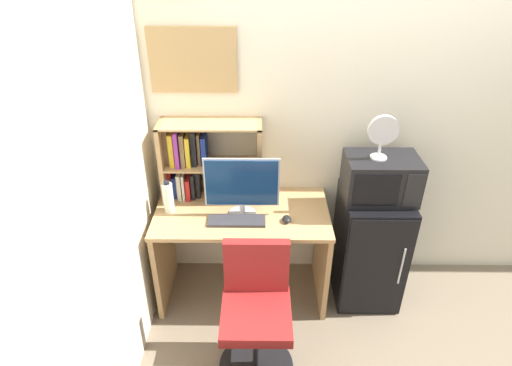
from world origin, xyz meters
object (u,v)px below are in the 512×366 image
at_px(hutch_bookshelf, 197,158).
at_px(mini_fridge, 369,247).
at_px(desk_fan, 383,134).
at_px(desk_chair, 256,318).
at_px(microwave, 381,178).
at_px(monitor, 242,185).
at_px(water_bottle, 168,197).
at_px(keyboard, 237,221).
at_px(wall_corkboard, 193,60).
at_px(computer_mouse, 287,219).

distance_m(hutch_bookshelf, mini_fridge, 1.43).
height_order(desk_fan, desk_chair, desk_fan).
bearing_deg(microwave, desk_fan, -170.98).
height_order(monitor, water_bottle, monitor).
distance_m(hutch_bookshelf, water_bottle, 0.34).
bearing_deg(keyboard, microwave, 8.81).
height_order(monitor, wall_corkboard, wall_corkboard).
bearing_deg(keyboard, mini_fridge, 8.64).
distance_m(computer_mouse, microwave, 0.70).
height_order(monitor, desk_chair, monitor).
height_order(water_bottle, wall_corkboard, wall_corkboard).
bearing_deg(desk_chair, monitor, 99.66).
distance_m(keyboard, wall_corkboard, 1.10).
distance_m(hutch_bookshelf, desk_chair, 1.17).
height_order(monitor, computer_mouse, monitor).
relative_size(microwave, desk_chair, 0.54).
height_order(monitor, desk_fan, desk_fan).
distance_m(hutch_bookshelf, keyboard, 0.54).
height_order(monitor, keyboard, monitor).
height_order(hutch_bookshelf, desk_chair, hutch_bookshelf).
distance_m(computer_mouse, desk_chair, 0.68).
xyz_separation_m(keyboard, computer_mouse, (0.34, 0.01, 0.01)).
bearing_deg(monitor, mini_fridge, 3.53).
bearing_deg(monitor, wall_corkboard, 132.28).
relative_size(monitor, wall_corkboard, 0.88).
bearing_deg(water_bottle, desk_chair, -46.10).
bearing_deg(mini_fridge, computer_mouse, -167.63).
relative_size(keyboard, wall_corkboard, 0.67).
distance_m(monitor, computer_mouse, 0.38).
xyz_separation_m(keyboard, water_bottle, (-0.48, 0.13, 0.10)).
height_order(mini_fridge, desk_fan, desk_fan).
bearing_deg(water_bottle, desk_fan, 0.68).
bearing_deg(computer_mouse, hutch_bookshelf, 152.22).
height_order(keyboard, computer_mouse, computer_mouse).
height_order(mini_fridge, desk_chair, desk_chair).
height_order(desk_chair, wall_corkboard, wall_corkboard).
height_order(hutch_bookshelf, computer_mouse, hutch_bookshelf).
bearing_deg(monitor, hutch_bookshelf, 142.53).
relative_size(hutch_bookshelf, monitor, 1.41).
bearing_deg(hutch_bookshelf, wall_corkboard, 84.99).
bearing_deg(microwave, keyboard, -171.19).
relative_size(keyboard, mini_fridge, 0.44).
xyz_separation_m(mini_fridge, desk_chair, (-0.84, -0.66, -0.03)).
bearing_deg(desk_fan, hutch_bookshelf, 170.87).
distance_m(water_bottle, microwave, 1.46).
distance_m(keyboard, water_bottle, 0.51).
height_order(hutch_bookshelf, desk_fan, desk_fan).
height_order(water_bottle, mini_fridge, water_bottle).
distance_m(keyboard, mini_fridge, 1.04).
distance_m(computer_mouse, mini_fridge, 0.74).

